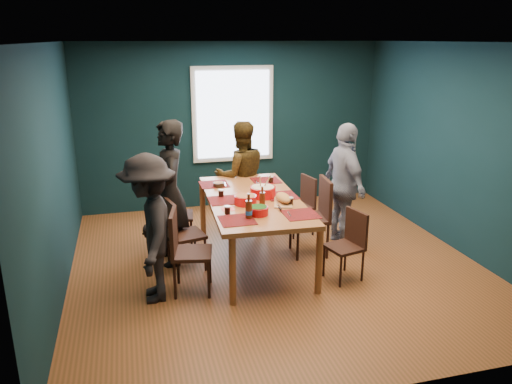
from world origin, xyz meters
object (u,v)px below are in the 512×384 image
person_right (345,185)px  bowl_dumpling (263,191)px  chair_right_mid (317,211)px  person_near_left (150,229)px  dining_table (253,204)px  person_back (241,176)px  chair_left_mid (179,229)px  chair_left_near (184,246)px  chair_right_near (350,240)px  bowl_herbs (258,210)px  chair_right_far (303,201)px  chair_left_far (171,210)px  cutting_board (283,199)px  bowl_salad (245,199)px  person_far_left (170,193)px

person_right → bowl_dumpling: (-1.21, -0.22, 0.07)m
chair_right_mid → person_near_left: bearing=-157.6°
dining_table → person_back: bearing=86.9°
chair_left_mid → person_near_left: size_ratio=0.56×
dining_table → chair_left_near: chair_left_near is taller
chair_left_near → chair_right_mid: chair_right_mid is taller
chair_right_near → person_near_left: (-2.28, 0.09, 0.33)m
dining_table → chair_left_mid: 0.97m
bowl_herbs → chair_right_far: bearing=52.9°
chair_left_far → chair_left_near: 1.32m
person_near_left → cutting_board: bearing=105.0°
person_back → person_near_left: 2.33m
dining_table → person_back: person_back is taller
person_back → chair_right_far: bearing=151.0°
chair_left_near → bowl_salad: bowl_salad is taller
chair_right_mid → chair_left_far: bearing=163.7°
dining_table → cutting_board: 0.43m
chair_left_near → person_near_left: size_ratio=0.59×
person_back → person_right: 1.54m
chair_right_near → person_right: (0.36, 0.99, 0.36)m
chair_left_near → person_right: 2.45m
chair_right_far → person_near_left: size_ratio=0.52×
person_right → bowl_dumpling: person_right is taller
chair_right_far → cutting_board: (-0.63, -1.04, 0.40)m
chair_right_mid → person_back: size_ratio=0.63×
dining_table → person_back: 1.20m
person_back → bowl_salad: person_back is taller
chair_right_near → chair_right_mid: bearing=84.8°
chair_right_near → person_far_left: size_ratio=0.46×
chair_right_far → bowl_salad: (-1.08, -0.96, 0.41)m
person_right → bowl_herbs: 1.67m
bowl_herbs → chair_left_near: bearing=179.1°
dining_table → chair_left_near: (-0.95, -0.59, -0.21)m
chair_right_mid → bowl_herbs: bearing=-141.9°
person_far_left → bowl_herbs: bearing=46.7°
chair_right_mid → chair_left_mid: bearing=-173.6°
chair_right_far → person_near_left: 2.67m
bowl_salad → bowl_herbs: bowl_salad is taller
chair_left_far → cutting_board: cutting_board is taller
bowl_dumpling → chair_right_far: bearing=42.4°
chair_left_far → person_right: 2.37m
dining_table → bowl_herbs: (-0.10, -0.60, 0.13)m
dining_table → bowl_dumpling: bearing=12.9°
chair_right_near → cutting_board: size_ratio=1.51×
bowl_salad → person_back: bearing=79.1°
chair_left_mid → person_right: (2.28, 0.27, 0.31)m
dining_table → bowl_herbs: size_ratio=9.98×
chair_right_mid → person_far_left: 1.90m
person_far_left → person_right: size_ratio=1.08×
chair_left_far → chair_left_mid: (0.02, -0.76, 0.00)m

